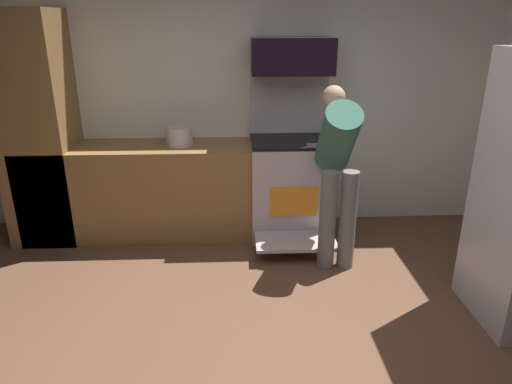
{
  "coord_description": "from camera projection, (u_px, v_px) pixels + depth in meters",
  "views": [
    {
      "loc": [
        -0.09,
        -2.25,
        2.01
      ],
      "look_at": [
        0.02,
        0.3,
        1.05
      ],
      "focal_mm": 32.38,
      "sensor_mm": 36.0,
      "label": 1
    }
  ],
  "objects": [
    {
      "name": "ground_plane",
      "position": [
        255.0,
        371.0,
        2.82
      ],
      "size": [
        5.2,
        4.8,
        0.02
      ],
      "primitive_type": "cube",
      "color": "brown"
    },
    {
      "name": "wall_back",
      "position": [
        245.0,
        96.0,
        4.55
      ],
      "size": [
        5.2,
        0.12,
        2.6
      ],
      "primitive_type": "cube",
      "color": "silver",
      "rests_on": "ground"
    },
    {
      "name": "stock_pot",
      "position": [
        179.0,
        136.0,
        4.29
      ],
      "size": [
        0.25,
        0.25,
        0.18
      ],
      "primitive_type": "cylinder",
      "color": "#BDB3BB",
      "rests_on": "lower_cabinet_run"
    },
    {
      "name": "person_cook",
      "position": [
        337.0,
        163.0,
        3.83
      ],
      "size": [
        0.31,
        0.66,
        1.49
      ],
      "color": "slate",
      "rests_on": "ground"
    },
    {
      "name": "cabinet_column",
      "position": [
        38.0,
        131.0,
        4.22
      ],
      "size": [
        0.6,
        0.6,
        2.1
      ],
      "primitive_type": "cube",
      "color": "olive",
      "rests_on": "ground"
    },
    {
      "name": "oven_range",
      "position": [
        290.0,
        183.0,
        4.49
      ],
      "size": [
        0.76,
        1.03,
        1.53
      ],
      "color": "#C1B1BB",
      "rests_on": "ground"
    },
    {
      "name": "microwave",
      "position": [
        292.0,
        56.0,
        4.16
      ],
      "size": [
        0.74,
        0.38,
        0.32
      ],
      "primitive_type": "cube",
      "color": "black",
      "rests_on": "oven_range"
    },
    {
      "name": "lower_cabinet_run",
      "position": [
        154.0,
        191.0,
        4.47
      ],
      "size": [
        2.4,
        0.6,
        0.9
      ],
      "primitive_type": "cube",
      "color": "olive",
      "rests_on": "ground"
    }
  ]
}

